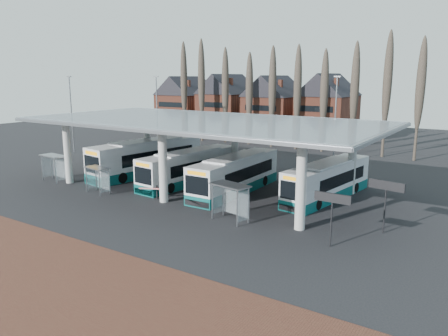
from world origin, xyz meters
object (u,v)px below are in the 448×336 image
Objects in this scene: bus_0 at (148,158)px; shelter_1 at (99,174)px; bus_2 at (236,175)px; shelter_0 at (55,162)px; shelter_2 at (232,194)px; bus_3 at (328,181)px; bus_1 at (190,168)px.

bus_0 is 8.10m from shelter_1.
bus_2 is at bearing 2.71° from bus_0.
shelter_2 reaches higher than shelter_0.
bus_2 is at bearing 24.64° from shelter_0.
bus_3 reaches higher than shelter_0.
bus_3 is (7.57, 2.54, -0.07)m from bus_2.
bus_0 is 6.21m from bus_1.
shelter_0 is at bearing -170.41° from shelter_2.
bus_3 is 3.97× the size of shelter_0.
shelter_0 is 21.04m from shelter_2.
shelter_2 is at bearing 9.05° from shelter_1.
shelter_0 is (-17.08, -6.20, 0.34)m from bus_2.
shelter_2 is at bearing -61.37° from bus_2.
bus_3 reaches higher than shelter_1.
bus_3 is at bearing 80.80° from shelter_2.
bus_0 is at bearing 174.04° from bus_2.
bus_0 is at bearing 56.97° from shelter_0.
bus_2 is (11.50, -1.00, -0.18)m from bus_0.
bus_2 reaches higher than bus_1.
shelter_0 is 7.20m from shelter_1.
bus_1 is 0.99× the size of bus_2.
bus_1 is 5.35m from bus_2.
bus_0 reaches higher than bus_2.
bus_1 is 4.42× the size of shelter_1.
shelter_2 is (3.96, -6.96, 0.41)m from bus_2.
shelter_2 is (9.30, -7.16, 0.44)m from bus_1.
shelter_1 is at bearing -168.42° from shelter_2.
bus_3 reaches higher than shelter_2.
shelter_2 is at bearing -19.56° from bus_0.
bus_1 is 13.13m from bus_3.
bus_1 is 11.75m from shelter_2.
shelter_2 is at bearing 2.62° from shelter_0.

